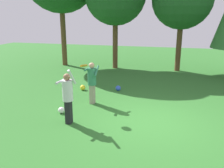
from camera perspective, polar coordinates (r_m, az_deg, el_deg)
ground_plane at (r=8.24m, az=9.64°, el=-9.00°), size 40.00×40.00×0.00m
person_thrower at (r=7.81m, az=-10.58°, el=-2.40°), size 0.58×0.60×1.88m
person_catcher at (r=9.50m, az=-4.83°, el=1.06°), size 0.51×0.60×1.69m
frisbee at (r=8.38m, az=-6.80°, el=4.37°), size 0.37×0.37×0.13m
ball_yellow at (r=11.51m, az=-7.03°, el=-0.84°), size 0.25×0.25×0.25m
ball_blue at (r=11.33m, az=1.49°, el=-1.00°), size 0.25×0.25×0.25m
ball_white at (r=8.97m, az=-12.05°, el=-6.15°), size 0.24×0.24×0.24m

